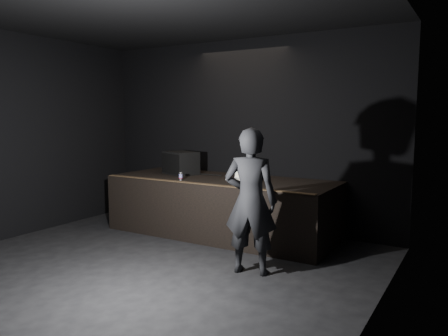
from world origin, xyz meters
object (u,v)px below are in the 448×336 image
at_px(stage_monitor, 180,163).
at_px(person, 251,201).
at_px(beer_can, 181,176).
at_px(stage_riser, 222,206).
at_px(laptop, 238,177).

distance_m(stage_monitor, person, 2.76).
bearing_deg(beer_can, stage_monitor, 126.52).
distance_m(stage_riser, stage_monitor, 1.20).
distance_m(stage_monitor, laptop, 1.31).
relative_size(stage_riser, beer_can, 27.42).
relative_size(stage_monitor, laptop, 2.06).
height_order(beer_can, person, person).
bearing_deg(stage_monitor, person, -12.75).
xyz_separation_m(stage_monitor, person, (2.28, -1.55, -0.24)).
bearing_deg(person, laptop, -68.79).
bearing_deg(person, beer_can, -39.35).
height_order(stage_monitor, person, person).
bearing_deg(laptop, person, -36.19).
bearing_deg(stage_riser, beer_can, -129.76).
relative_size(stage_riser, person, 2.06).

